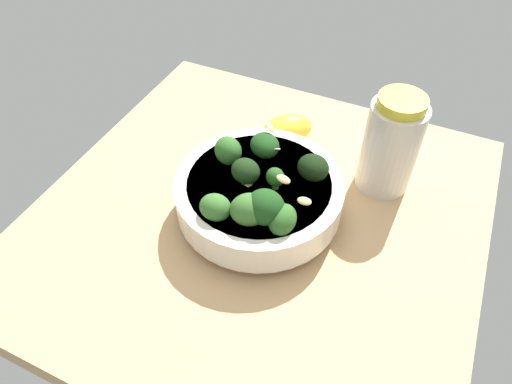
# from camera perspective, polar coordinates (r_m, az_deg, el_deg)

# --- Properties ---
(ground_plane) EXTENTS (0.58, 0.58, 0.04)m
(ground_plane) POSITION_cam_1_polar(r_m,az_deg,el_deg) (0.65, 0.36, -3.73)
(ground_plane) COLOR tan
(bowl_of_broccoli) EXTENTS (0.22, 0.22, 0.11)m
(bowl_of_broccoli) POSITION_cam_1_polar(r_m,az_deg,el_deg) (0.60, 0.08, -0.08)
(bowl_of_broccoli) COLOR silver
(bowl_of_broccoli) RESTS_ON ground_plane
(lemon_wedge) EXTENTS (0.09, 0.09, 0.05)m
(lemon_wedge) POSITION_cam_1_polar(r_m,az_deg,el_deg) (0.73, 3.87, 7.73)
(lemon_wedge) COLOR yellow
(lemon_wedge) RESTS_ON ground_plane
(bottle_tall) EXTENTS (0.07, 0.07, 0.15)m
(bottle_tall) POSITION_cam_1_polar(r_m,az_deg,el_deg) (0.65, 16.16, 5.55)
(bottle_tall) COLOR beige
(bottle_tall) RESTS_ON ground_plane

